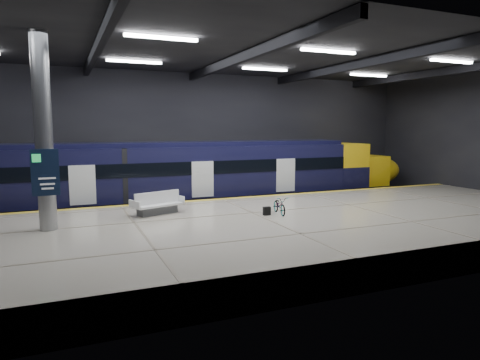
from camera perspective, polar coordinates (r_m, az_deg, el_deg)
ground at (r=19.54m, az=0.44°, el=-6.98°), size 30.00×30.00×0.00m
room_shell at (r=18.99m, az=0.45°, el=10.01°), size 30.10×16.10×8.05m
platform at (r=17.21m, az=3.74°, el=-7.05°), size 30.00×11.00×1.10m
safety_strip at (r=21.82m, az=-2.41°, el=-2.54°), size 30.00×0.40×0.01m
rails at (r=24.56m, az=-4.63°, el=-3.91°), size 30.00×1.52×0.16m
train at (r=23.77m, az=-8.81°, el=0.49°), size 29.40×2.84×3.79m
bench at (r=18.36m, az=-10.95°, el=-3.44°), size 2.34×1.55×0.96m
bicycle at (r=18.09m, az=5.30°, el=-3.37°), size 0.73×1.49×0.75m
pannier_bag at (r=17.86m, az=3.59°, el=-4.14°), size 0.31×0.19×0.35m
info_column at (r=16.41m, az=-24.72°, el=5.45°), size 0.90×0.78×6.90m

